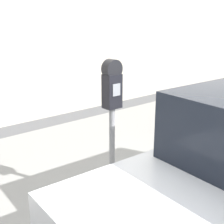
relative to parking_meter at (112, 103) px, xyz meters
name	(u,v)px	position (x,y,z in m)	size (l,w,h in m)	color
sidewalk	(82,159)	(0.38, 1.18, -1.18)	(24.00, 2.80, 0.13)	#9E9B96
parking_meter	(112,103)	(0.00, 0.00, 0.00)	(0.19, 0.14, 1.57)	gray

